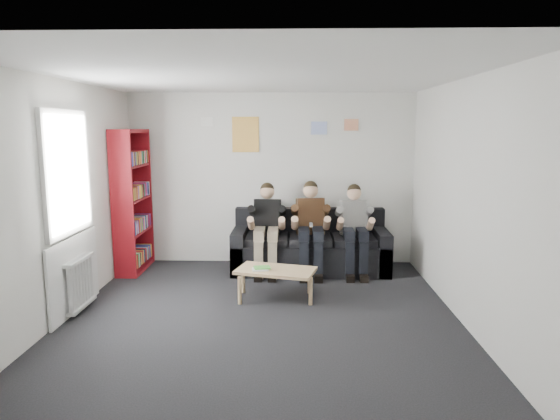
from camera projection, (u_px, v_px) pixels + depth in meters
The scene contains 14 objects.
room_shell at pixel (260, 202), 5.46m from camera, with size 5.00×5.00×5.00m.
sofa at pixel (310, 249), 7.64m from camera, with size 2.34×0.96×0.90m.
bookshelf at pixel (133, 201), 7.51m from camera, with size 0.32×0.96×2.13m.
coffee_table at pixel (276, 273), 6.32m from camera, with size 0.97×0.53×0.39m.
game_cases at pixel (261, 268), 6.28m from camera, with size 0.22×0.18×0.03m.
person_left at pixel (267, 229), 7.40m from camera, with size 0.40×0.85×1.34m.
person_middle at pixel (311, 228), 7.38m from camera, with size 0.41×0.88×1.37m.
person_right at pixel (355, 229), 7.36m from camera, with size 0.39×0.83×1.33m.
radiator at pixel (81, 283), 5.88m from camera, with size 0.10×0.64×0.60m.
window at pixel (70, 226), 5.78m from camera, with size 0.05×1.30×2.36m.
poster_large at pixel (246, 135), 7.81m from camera, with size 0.42×0.01×0.55m, color #DFD14E.
poster_blue at pixel (319, 128), 7.76m from camera, with size 0.25×0.01×0.20m, color #4168DF.
poster_pink at pixel (351, 125), 7.74m from camera, with size 0.22×0.01×0.18m, color #E0468D.
poster_sign at pixel (207, 122), 7.80m from camera, with size 0.20×0.01×0.14m, color white.
Camera 1 is at (0.37, -5.39, 2.16)m, focal length 32.00 mm.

